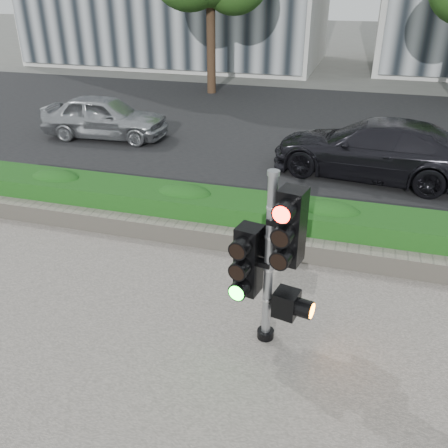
% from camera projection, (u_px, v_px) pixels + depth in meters
% --- Properties ---
extents(ground, '(120.00, 120.00, 0.00)m').
position_uv_depth(ground, '(202.00, 315.00, 6.77)').
color(ground, '#51514C').
rests_on(ground, ground).
extents(road, '(60.00, 13.00, 0.02)m').
position_uv_depth(road, '(302.00, 129.00, 15.30)').
color(road, black).
rests_on(road, ground).
extents(curb, '(60.00, 0.25, 0.12)m').
position_uv_depth(curb, '(253.00, 217.00, 9.43)').
color(curb, gray).
rests_on(curb, ground).
extents(stone_wall, '(12.00, 0.32, 0.34)m').
position_uv_depth(stone_wall, '(237.00, 241.00, 8.30)').
color(stone_wall, gray).
rests_on(stone_wall, sidewalk).
extents(hedge, '(12.00, 1.00, 0.68)m').
position_uv_depth(hedge, '(246.00, 216.00, 8.78)').
color(hedge, '#2B7323').
rests_on(hedge, sidewalk).
extents(traffic_signal, '(0.85, 0.67, 2.35)m').
position_uv_depth(traffic_signal, '(273.00, 252.00, 5.72)').
color(traffic_signal, black).
rests_on(traffic_signal, sidewalk).
extents(car_silver, '(3.82, 1.75, 1.27)m').
position_uv_depth(car_silver, '(105.00, 117.00, 14.12)').
color(car_silver, '#A1A3A7').
rests_on(car_silver, road).
extents(car_dark, '(5.01, 2.64, 1.38)m').
position_uv_depth(car_dark, '(374.00, 149.00, 11.24)').
color(car_dark, black).
rests_on(car_dark, road).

